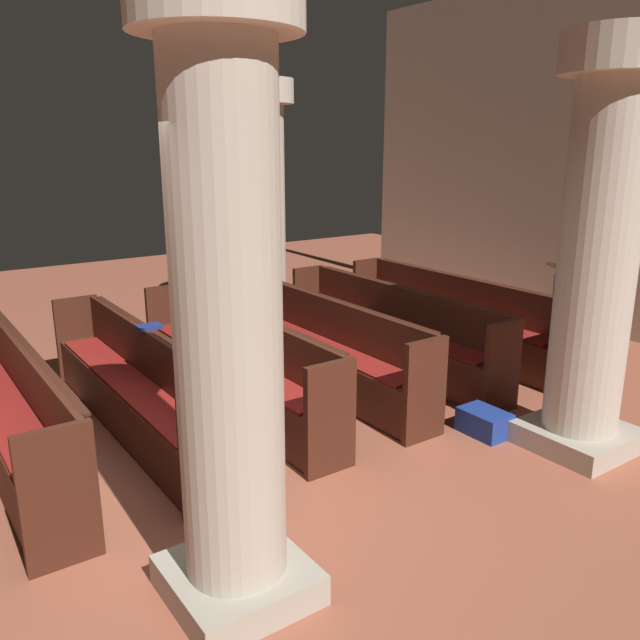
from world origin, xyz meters
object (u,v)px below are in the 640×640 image
object	(u,v)px
pillar_far_side	(263,201)
hymn_book	(149,327)
pillar_aisle_rear	(227,304)
pillar_aisle_side	(599,246)
pew_row_5	(9,405)
pew_row_4	(132,380)
pew_row_2	(318,341)
pew_row_3	(233,358)
lectern	(568,317)
pew_row_0	(452,313)
pew_row_1	(390,326)
kneeler_box_blue	(484,422)

from	to	relation	value
pillar_far_side	hymn_book	size ratio (longest dim) A/B	15.59
pillar_aisle_rear	pillar_aisle_side	bearing A→B (deg)	90.00
pew_row_5	pillar_far_side	world-z (taller)	pillar_far_side
pew_row_4	pillar_aisle_side	distance (m)	3.90
pew_row_2	pew_row_4	bearing A→B (deg)	-90.00
pillar_aisle_side	pew_row_3	bearing A→B (deg)	-141.43
pew_row_5	lectern	xyz separation A→B (m)	(0.86, 5.82, -0.01)
pew_row_0	pew_row_3	distance (m)	2.88
pew_row_0	pew_row_3	bearing A→B (deg)	-90.00
pew_row_1	pew_row_4	size ratio (longest dim) A/B	1.00
kneeler_box_blue	pew_row_1	bearing A→B (deg)	165.14
pew_row_0	pew_row_5	size ratio (longest dim) A/B	1.00
pew_row_2	kneeler_box_blue	bearing A→B (deg)	15.38
pew_row_1	pillar_aisle_side	bearing A→B (deg)	-0.69
pew_row_3	hymn_book	bearing A→B (deg)	-92.33
pew_row_0	pew_row_2	distance (m)	1.92
pillar_aisle_side	hymn_book	distance (m)	3.67
pew_row_4	pillar_aisle_side	size ratio (longest dim) A/B	1.00
pillar_aisle_side	pillar_far_side	xyz separation A→B (m)	(-4.70, -0.19, 0.00)
pew_row_1	kneeler_box_blue	bearing A→B (deg)	-14.86
pew_row_5	kneeler_box_blue	bearing A→B (deg)	62.19
pew_row_3	pillar_aisle_side	bearing A→B (deg)	38.57
pew_row_3	pillar_aisle_rear	bearing A→B (deg)	-27.46
pew_row_4	pew_row_0	bearing A→B (deg)	90.00
lectern	kneeler_box_blue	bearing A→B (deg)	-69.53
pew_row_0	kneeler_box_blue	distance (m)	2.31
pillar_aisle_rear	kneeler_box_blue	distance (m)	3.16
kneeler_box_blue	pew_row_2	bearing A→B (deg)	-164.62
pew_row_4	pillar_aisle_rear	xyz separation A→B (m)	(2.37, -0.27, 1.19)
pew_row_4	pew_row_5	bearing A→B (deg)	-90.00
pew_row_2	pew_row_5	distance (m)	2.88
pew_row_5	pillar_far_side	distance (m)	4.47
pew_row_4	pillar_far_side	size ratio (longest dim) A/B	1.00
pew_row_1	kneeler_box_blue	world-z (taller)	pew_row_1
pew_row_3	lectern	xyz separation A→B (m)	(0.86, 3.90, -0.01)
pew_row_1	pew_row_5	size ratio (longest dim) A/B	1.00
pillar_far_side	lectern	distance (m)	4.06
pillar_aisle_side	pillar_far_side	world-z (taller)	same
pew_row_3	kneeler_box_blue	world-z (taller)	pew_row_3
pew_row_1	lectern	xyz separation A→B (m)	(0.86, 1.98, -0.01)
pew_row_0	pew_row_4	world-z (taller)	same
pew_row_1	pew_row_2	xyz separation A→B (m)	(0.00, -0.96, 0.00)
hymn_book	pew_row_3	bearing A→B (deg)	87.67
pillar_aisle_side	pillar_aisle_rear	distance (m)	3.13
pew_row_0	pew_row_1	distance (m)	0.96
pew_row_3	pew_row_5	world-z (taller)	same
pew_row_0	pew_row_5	xyz separation A→B (m)	(0.00, -4.81, 0.00)
pew_row_0	pew_row_5	bearing A→B (deg)	-90.00
pew_row_0	kneeler_box_blue	xyz separation A→B (m)	(1.78, -1.43, -0.36)
pew_row_1	pillar_far_side	bearing A→B (deg)	-174.56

